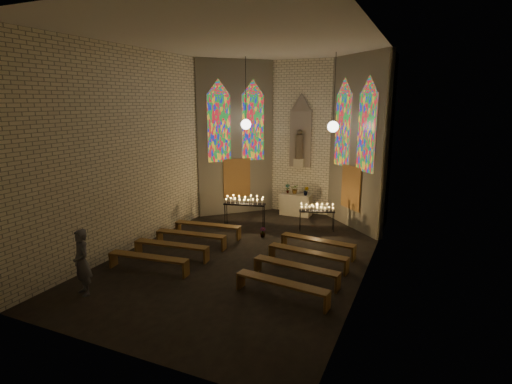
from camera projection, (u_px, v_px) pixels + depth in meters
floor at (246, 255)px, 13.74m from camera, size 12.00×12.00×0.00m
room at (281, 139)px, 15.92m from camera, size 8.22×12.43×7.00m
altar at (296, 205)px, 18.49m from camera, size 1.40×0.60×1.00m
flower_vase_left at (288, 188)px, 18.52m from camera, size 0.25×0.19×0.44m
flower_vase_center at (295, 189)px, 18.44m from camera, size 0.42×0.37×0.43m
flower_vase_right at (306, 191)px, 18.05m from camera, size 0.25×0.20×0.42m
aisle_flower_pot at (263, 232)px, 15.55m from camera, size 0.26×0.26×0.37m
votive_stand_left at (245, 202)px, 16.58m from camera, size 1.78×0.78×1.27m
votive_stand_right at (317, 209)px, 16.16m from camera, size 1.47×0.82×1.06m
pew_left_0 at (208, 226)px, 15.57m from camera, size 2.67×0.66×0.51m
pew_right_0 at (318, 242)px, 13.84m from camera, size 2.67×0.66×0.51m
pew_left_1 at (191, 235)px, 14.50m from camera, size 2.67×0.66×0.51m
pew_right_1 at (308, 254)px, 12.77m from camera, size 2.67×0.66×0.51m
pew_left_2 at (171, 246)px, 13.43m from camera, size 2.67×0.66×0.51m
pew_right_2 at (296, 268)px, 11.70m from camera, size 2.67×0.66×0.51m
pew_left_3 at (148, 259)px, 12.36m from camera, size 2.67×0.66×0.51m
pew_right_3 at (282, 285)px, 10.63m from camera, size 2.67×0.66×0.51m
visitor at (82, 262)px, 10.80m from camera, size 0.80×0.68×1.85m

